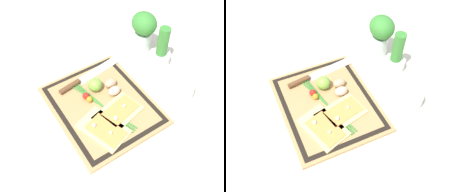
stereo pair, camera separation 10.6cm
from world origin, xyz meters
TOP-DOWN VIEW (x-y plane):
  - ground_plane at (0.00, 0.00)m, footprint 6.00×6.00m
  - cutting_board at (0.00, 0.00)m, footprint 0.45×0.38m
  - pizza_slice_near at (0.11, -0.06)m, footprint 0.21×0.17m
  - pizza_slice_far at (0.08, 0.03)m, footprint 0.16×0.20m
  - knife at (-0.15, -0.02)m, footprint 0.08×0.31m
  - egg_brown at (-0.06, 0.08)m, footprint 0.04×0.05m
  - egg_pink at (-0.02, 0.07)m, footprint 0.04×0.05m
  - lime at (-0.08, 0.02)m, footprint 0.06×0.06m
  - cherry_tomato_red at (-0.06, -0.04)m, footprint 0.03×0.03m
  - cherry_tomato_yellow at (-0.04, -0.04)m, footprint 0.03×0.03m
  - scallion_bunch at (0.02, -0.01)m, footprint 0.33×0.11m
  - herb_pot at (-0.07, 0.36)m, footprint 0.09×0.09m
  - sauce_jar at (0.13, 0.31)m, footprint 0.09×0.09m
  - herb_glass at (-0.19, 0.35)m, footprint 0.13×0.11m

SIDE VIEW (x-z plane):
  - ground_plane at x=0.00m, z-range 0.00..0.00m
  - cutting_board at x=0.00m, z-range 0.00..0.02m
  - scallion_bunch at x=0.02m, z-range 0.02..0.03m
  - pizza_slice_near at x=0.11m, z-range 0.01..0.04m
  - pizza_slice_far at x=0.08m, z-range 0.01..0.04m
  - knife at x=-0.15m, z-range 0.01..0.04m
  - cherry_tomato_yellow at x=-0.04m, z-range 0.02..0.04m
  - cherry_tomato_red at x=-0.06m, z-range 0.02..0.05m
  - egg_brown at x=-0.06m, z-range 0.02..0.06m
  - egg_pink at x=-0.02m, z-range 0.02..0.06m
  - sauce_jar at x=0.13m, z-range -0.01..0.08m
  - lime at x=-0.08m, z-range 0.02..0.08m
  - herb_pot at x=-0.07m, z-range -0.03..0.17m
  - herb_glass at x=-0.19m, z-range 0.02..0.22m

